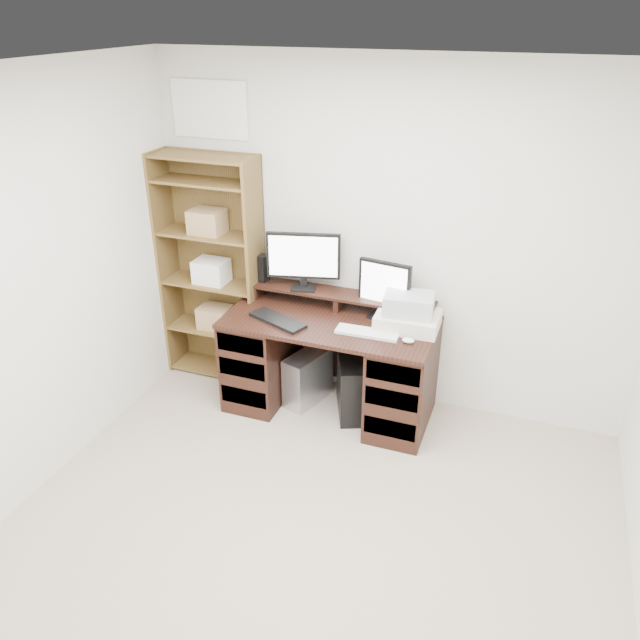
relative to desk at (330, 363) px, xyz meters
The scene contains 14 objects.
room 1.88m from the desk, 79.53° to the right, with size 3.54×4.04×2.54m.
desk is the anchor object (origin of this frame).
riser_shelf 0.50m from the desk, 90.00° to the left, with size 1.40×0.22×0.12m.
monitor_wide 0.80m from the desk, 144.50° to the left, with size 0.53×0.19×0.43m.
monitor_small 0.70m from the desk, 28.33° to the left, with size 0.38×0.17×0.42m.
speaker 0.88m from the desk, 160.66° to the left, with size 0.08×0.08×0.21m, color black.
keyboard_black 0.53m from the desk, 154.95° to the right, with size 0.44×0.15×0.02m, color black.
keyboard_white 0.49m from the desk, 20.38° to the right, with size 0.43×0.13×0.02m, color silver.
mouse 0.72m from the desk, 12.91° to the right, with size 0.08×0.06×0.03m, color white.
printer 0.68m from the desk, ahead, with size 0.43×0.32×0.11m, color beige.
basket 0.77m from the desk, ahead, with size 0.33×0.24×0.14m, color #A6ACB1.
tower_silver 0.27m from the desk, 169.91° to the left, with size 0.18×0.41×0.41m, color #B0B1B7.
tower_black 0.23m from the desk, ahead, with size 0.35×0.49×0.45m.
bookshelf 1.19m from the desk, 168.49° to the left, with size 0.80×0.30×1.80m.
Camera 1 is at (0.99, -2.08, 2.76)m, focal length 35.00 mm.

